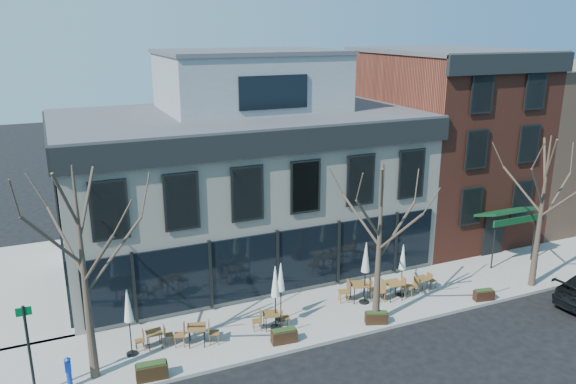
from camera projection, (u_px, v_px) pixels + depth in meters
name	position (u px, v px, depth m)	size (l,w,h in m)	color
ground	(277.00, 299.00, 26.59)	(120.00, 120.00, 0.00)	black
sidewalk_front	(360.00, 304.00, 25.92)	(33.50, 4.70, 0.15)	gray
sidewalk_side	(19.00, 288.00, 27.54)	(4.50, 12.00, 0.15)	gray
corner_building	(241.00, 177.00, 29.74)	(18.39, 10.39, 11.10)	silver
red_brick_building	(441.00, 142.00, 34.35)	(8.20, 11.78, 11.18)	#602A1D
bg_building	(547.00, 137.00, 39.25)	(12.00, 12.00, 10.00)	#8C664C
tree_corner	(84.00, 273.00, 19.32)	(3.93, 3.98, 7.92)	#382B21
tree_mid	(379.00, 243.00, 23.23)	(3.50, 3.55, 7.04)	#382B21
tree_right	(542.00, 210.00, 26.61)	(3.72, 3.77, 7.48)	#382B21
sign_pole	(29.00, 345.00, 18.90)	(0.50, 0.10, 3.40)	black
call_box	(69.00, 371.00, 19.65)	(0.24, 0.24, 1.23)	#0D33B2
cafe_set_0	(154.00, 337.00, 22.23)	(1.54, 0.62, 0.81)	brown
cafe_set_1	(197.00, 333.00, 22.39)	(1.87, 0.94, 0.96)	brown
cafe_set_2	(271.00, 319.00, 23.59)	(1.67, 0.76, 0.86)	brown
cafe_set_3	(359.00, 290.00, 25.97)	(2.03, 0.99, 1.04)	brown
cafe_set_4	(393.00, 289.00, 26.14)	(1.95, 0.83, 1.02)	brown
cafe_set_5	(423.00, 283.00, 26.97)	(1.59, 0.69, 0.82)	brown
umbrella_0	(128.00, 309.00, 21.27)	(0.44, 0.44, 2.77)	black
umbrella_1	(275.00, 285.00, 23.18)	(0.45, 0.45, 2.82)	black
umbrella_2	(281.00, 280.00, 23.88)	(0.43, 0.43, 2.66)	black
umbrella_3	(366.00, 261.00, 25.33)	(0.48, 0.48, 2.97)	black
umbrella_4	(403.00, 260.00, 26.11)	(0.41, 0.41, 2.58)	black
planter_0	(152.00, 371.00, 20.24)	(1.17, 0.55, 0.64)	black
planter_1	(284.00, 336.00, 22.59)	(1.08, 0.51, 0.58)	black
planter_2	(376.00, 318.00, 24.05)	(1.03, 0.69, 0.54)	black
planter_3	(484.00, 295.00, 26.11)	(0.99, 0.54, 0.52)	black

